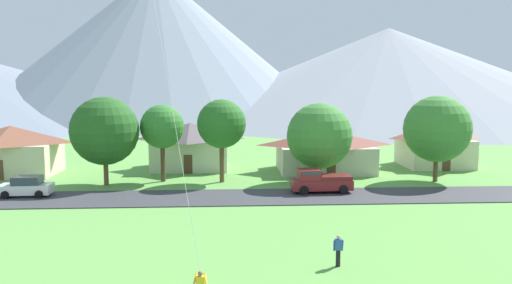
{
  "coord_description": "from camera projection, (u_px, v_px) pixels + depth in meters",
  "views": [
    {
      "loc": [
        -2.89,
        -12.25,
        9.52
      ],
      "look_at": [
        -1.52,
        11.61,
        6.73
      ],
      "focal_mm": 35.8,
      "sensor_mm": 36.0,
      "label": 1
    }
  ],
  "objects": [
    {
      "name": "mountain_central_ridge",
      "position": [
        388.0,
        74.0,
        135.52
      ],
      "size": [
        118.82,
        118.82,
        23.81
      ],
      "primitive_type": "cone",
      "color": "#8E939E",
      "rests_on": "ground"
    },
    {
      "name": "pickup_truck_maroon_west_side",
      "position": [
        320.0,
        181.0,
        44.17
      ],
      "size": [
        5.26,
        2.44,
        1.99
      ],
      "color": "maroon",
      "rests_on": "road_strip"
    },
    {
      "name": "house_rightmost",
      "position": [
        11.0,
        149.0,
        52.84
      ],
      "size": [
        9.59,
        6.91,
        5.1
      ],
      "color": "beige",
      "rests_on": "ground"
    },
    {
      "name": "tree_right_of_center",
      "position": [
        437.0,
        129.0,
        48.82
      ],
      "size": [
        6.38,
        6.38,
        8.3
      ],
      "color": "brown",
      "rests_on": "ground"
    },
    {
      "name": "tree_center",
      "position": [
        105.0,
        131.0,
        47.01
      ],
      "size": [
        6.31,
        6.31,
        8.24
      ],
      "color": "brown",
      "rests_on": "ground"
    },
    {
      "name": "road_strip",
      "position": [
        262.0,
        197.0,
        42.52
      ],
      "size": [
        160.0,
        6.11,
        0.08
      ],
      "primitive_type": "cube",
      "color": "#38383D",
      "rests_on": "ground"
    },
    {
      "name": "parked_car_white_mid_west",
      "position": [
        26.0,
        187.0,
        42.61
      ],
      "size": [
        4.24,
        2.16,
        1.68
      ],
      "color": "white",
      "rests_on": "road_strip"
    },
    {
      "name": "tree_near_right",
      "position": [
        319.0,
        136.0,
        48.09
      ],
      "size": [
        6.2,
        6.2,
        7.63
      ],
      "color": "#4C3823",
      "rests_on": "ground"
    },
    {
      "name": "house_left_center",
      "position": [
        325.0,
        150.0,
        54.94
      ],
      "size": [
        10.59,
        7.97,
        4.4
      ],
      "color": "beige",
      "rests_on": "ground"
    },
    {
      "name": "tree_near_left",
      "position": [
        222.0,
        124.0,
        48.45
      ],
      "size": [
        4.67,
        4.67,
        7.96
      ],
      "color": "brown",
      "rests_on": "ground"
    },
    {
      "name": "house_leftmost",
      "position": [
        435.0,
        144.0,
        58.16
      ],
      "size": [
        7.69,
        7.16,
        4.92
      ],
      "color": "beige",
      "rests_on": "ground"
    },
    {
      "name": "watcher_person",
      "position": [
        338.0,
        250.0,
        26.48
      ],
      "size": [
        0.56,
        0.24,
        1.68
      ],
      "color": "black",
      "rests_on": "ground"
    },
    {
      "name": "house_right_center",
      "position": [
        190.0,
        145.0,
        56.64
      ],
      "size": [
        8.81,
        7.25,
        5.08
      ],
      "color": "beige",
      "rests_on": "ground"
    },
    {
      "name": "tree_left_of_center",
      "position": [
        162.0,
        127.0,
        48.83
      ],
      "size": [
        4.21,
        4.21,
        7.44
      ],
      "color": "#4C3823",
      "rests_on": "ground"
    },
    {
      "name": "mountain_west_ridge",
      "position": [
        157.0,
        45.0,
        136.63
      ],
      "size": [
        95.74,
        95.74,
        39.29
      ],
      "primitive_type": "cone",
      "color": "gray",
      "rests_on": "ground"
    }
  ]
}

